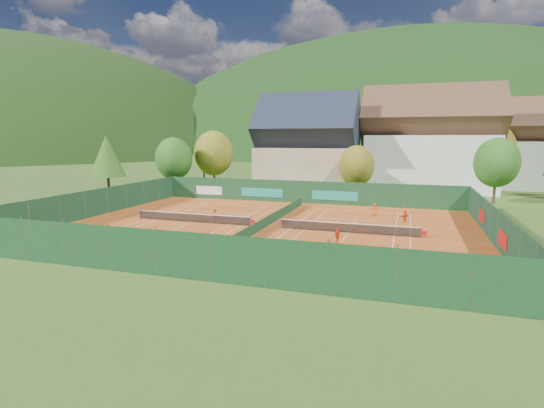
{
  "coord_description": "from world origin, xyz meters",
  "views": [
    {
      "loc": [
        13.13,
        -38.4,
        8.71
      ],
      "look_at": [
        0.0,
        2.0,
        2.0
      ],
      "focal_mm": 28.0,
      "sensor_mm": 36.0,
      "label": 1
    }
  ],
  "objects": [
    {
      "name": "player_left_mid",
      "position": [
        -3.88,
        -10.02,
        0.64
      ],
      "size": [
        0.75,
        0.67,
        1.28
      ],
      "primitive_type": "imported",
      "rotation": [
        0.0,
        0.0,
        -0.35
      ],
      "color": "#D95A13",
      "rests_on": "ground"
    },
    {
      "name": "fence_south",
      "position": [
        0.0,
        -16.0,
        1.5
      ],
      "size": [
        40.0,
        0.04,
        3.0
      ],
      "color": "#14371A",
      "rests_on": "ground"
    },
    {
      "name": "tennis_net_left",
      "position": [
        -7.85,
        0.0,
        0.51
      ],
      "size": [
        13.3,
        0.1,
        1.02
      ],
      "color": "#59595B",
      "rests_on": "ground"
    },
    {
      "name": "mountain_backdrop",
      "position": [
        28.54,
        233.48,
        -39.64
      ],
      "size": [
        820.0,
        530.0,
        242.0
      ],
      "color": "black",
      "rests_on": "ground"
    },
    {
      "name": "clay_pad",
      "position": [
        0.0,
        0.0,
        0.01
      ],
      "size": [
        40.0,
        32.0,
        0.01
      ],
      "primitive_type": "cube",
      "color": "#A94918",
      "rests_on": "ground"
    },
    {
      "name": "fence_east",
      "position": [
        20.0,
        0.05,
        1.48
      ],
      "size": [
        0.09,
        32.0,
        3.0
      ],
      "color": "#13341F",
      "rests_on": "ground"
    },
    {
      "name": "player_right_far_a",
      "position": [
        9.6,
        9.42,
        0.73
      ],
      "size": [
        0.81,
        0.63,
        1.47
      ],
      "primitive_type": "imported",
      "rotation": [
        0.0,
        0.0,
        3.39
      ],
      "color": "#D74B13",
      "rests_on": "ground"
    },
    {
      "name": "ground",
      "position": [
        0.0,
        0.0,
        -0.02
      ],
      "size": [
        600.0,
        600.0,
        0.0
      ],
      "primitive_type": "plane",
      "color": "#315119",
      "rests_on": "ground"
    },
    {
      "name": "tree_center",
      "position": [
        6.0,
        22.0,
        4.72
      ],
      "size": [
        5.01,
        5.01,
        7.6
      ],
      "color": "#483019",
      "rests_on": "ground"
    },
    {
      "name": "tree_west_side",
      "position": [
        -28.0,
        12.0,
        6.06
      ],
      "size": [
        5.04,
        5.04,
        9.0
      ],
      "color": "#483019",
      "rests_on": "ground"
    },
    {
      "name": "chalet",
      "position": [
        -3.0,
        30.0,
        6.62
      ],
      "size": [
        16.2,
        12.0,
        16.0
      ],
      "color": "beige",
      "rests_on": "ground"
    },
    {
      "name": "tree_west_mid",
      "position": [
        -18.0,
        26.0,
        6.07
      ],
      "size": [
        6.44,
        6.44,
        9.78
      ],
      "color": "#472C19",
      "rests_on": "ground"
    },
    {
      "name": "player_right_near",
      "position": [
        7.74,
        -4.42,
        0.69
      ],
      "size": [
        0.7,
        0.87,
        1.39
      ],
      "primitive_type": "imported",
      "rotation": [
        0.0,
        0.0,
        1.04
      ],
      "color": "#DE4913",
      "rests_on": "ground"
    },
    {
      "name": "tree_east_front",
      "position": [
        24.0,
        24.0,
        5.39
      ],
      "size": [
        5.72,
        5.72,
        8.69
      ],
      "color": "#473219",
      "rests_on": "ground"
    },
    {
      "name": "loose_ball_0",
      "position": [
        -6.81,
        -5.74,
        0.03
      ],
      "size": [
        0.07,
        0.07,
        0.07
      ],
      "primitive_type": "sphere",
      "color": "#CCD833",
      "rests_on": "ground"
    },
    {
      "name": "fence_west",
      "position": [
        -20.0,
        0.0,
        1.5
      ],
      "size": [
        0.04,
        32.0,
        3.0
      ],
      "color": "#14371F",
      "rests_on": "ground"
    },
    {
      "name": "court_markings_left",
      "position": [
        -8.0,
        0.0,
        0.01
      ],
      "size": [
        11.03,
        23.83,
        0.0
      ],
      "color": "white",
      "rests_on": "ground"
    },
    {
      "name": "tree_east_back",
      "position": [
        26.0,
        40.0,
        6.74
      ],
      "size": [
        7.15,
        7.15,
        10.86
      ],
      "color": "#4D301B",
      "rests_on": "ground"
    },
    {
      "name": "court_divider",
      "position": [
        0.0,
        0.0,
        0.5
      ],
      "size": [
        0.03,
        28.8,
        1.0
      ],
      "color": "#153A1F",
      "rests_on": "ground"
    },
    {
      "name": "player_right_far_b",
      "position": [
        12.9,
        6.36,
        0.65
      ],
      "size": [
        1.15,
        1.09,
        1.3
      ],
      "primitive_type": "imported",
      "rotation": [
        0.0,
        0.0,
        3.87
      ],
      "color": "#E34E14",
      "rests_on": "ground"
    },
    {
      "name": "fence_north",
      "position": [
        -0.46,
        15.99,
        1.47
      ],
      "size": [
        40.0,
        0.1,
        3.0
      ],
      "color": "#153B1E",
      "rests_on": "ground"
    },
    {
      "name": "tree_west_back",
      "position": [
        -24.0,
        34.0,
        6.74
      ],
      "size": [
        5.6,
        5.6,
        10.0
      ],
      "color": "#482D1A",
      "rests_on": "ground"
    },
    {
      "name": "player_left_far",
      "position": [
        -6.16,
        1.47,
        0.65
      ],
      "size": [
        0.97,
        0.86,
        1.3
      ],
      "primitive_type": "imported",
      "rotation": [
        0.0,
        0.0,
        2.56
      ],
      "color": "#D15712",
      "rests_on": "ground"
    },
    {
      "name": "loose_ball_1",
      "position": [
        7.12,
        -10.05,
        0.03
      ],
      "size": [
        0.07,
        0.07,
        0.07
      ],
      "primitive_type": "sphere",
      "color": "#CCD833",
      "rests_on": "ground"
    },
    {
      "name": "tree_west_front",
      "position": [
        -22.0,
        20.0,
        5.39
      ],
      "size": [
        5.72,
        5.72,
        8.69
      ],
      "color": "#49301A",
      "rests_on": "ground"
    },
    {
      "name": "ball_hopper",
      "position": [
        10.02,
        -11.23,
        0.56
      ],
      "size": [
        0.34,
        0.34,
        0.8
      ],
      "color": "slate",
      "rests_on": "ground"
    },
    {
      "name": "tennis_net_right",
      "position": [
        8.15,
        0.0,
        0.51
      ],
      "size": [
        13.3,
        0.1,
        1.02
      ],
      "color": "#59595B",
      "rests_on": "ground"
    },
    {
      "name": "hotel_block_b",
      "position": [
        30.0,
        44.0,
        6.62
      ],
      "size": [
        17.28,
        10.0,
        15.5
      ],
      "color": "silver",
      "rests_on": "ground"
    },
    {
      "name": "court_markings_right",
      "position": [
        8.0,
        0.0,
        0.01
      ],
      "size": [
        11.03,
        23.83,
        0.0
      ],
      "color": "white",
      "rests_on": "ground"
    },
    {
      "name": "hotel_block_a",
      "position": [
        16.0,
        36.0,
        7.38
      ],
      "size": [
        21.6,
        11.0,
        17.25
      ],
      "color": "silver",
      "rests_on": "ground"
    },
    {
      "name": "player_left_near",
      "position": [
        -12.16,
        -11.19,
        0.74
      ],
      "size": [
        0.55,
        0.37,
        1.49
      ],
      "primitive_type": "imported",
      "rotation": [
        0.0,
        0.0,
        -0.02
      ],
      "color": "orange",
      "rests_on": "ground"
    }
  ]
}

